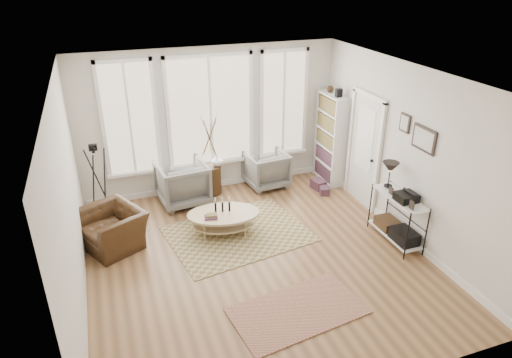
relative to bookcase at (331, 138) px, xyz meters
name	(u,v)px	position (x,y,z in m)	size (l,w,h in m)	color
room	(257,177)	(-2.42, -2.20, 0.47)	(5.50, 5.54, 2.90)	olive
bay_window	(211,113)	(-2.44, 0.49, 0.65)	(4.14, 0.12, 2.24)	tan
door	(364,148)	(0.13, -1.08, 0.17)	(0.09, 1.06, 2.22)	silver
bookcase	(331,138)	(0.00, 0.00, 0.00)	(0.31, 0.85, 2.06)	white
low_shelf	(397,214)	(-0.06, -2.52, -0.44)	(0.38, 1.08, 1.30)	white
wall_art	(419,135)	(0.14, -2.49, 0.92)	(0.04, 0.88, 0.44)	black
rug_main	(238,234)	(-2.51, -1.46, -0.95)	(2.32, 1.74, 0.01)	brown
rug_runner	(298,310)	(-2.33, -3.59, -0.94)	(1.79, 0.99, 0.01)	brown
coffee_table	(223,217)	(-2.73, -1.33, -0.65)	(1.37, 1.00, 0.57)	tan
armchair_left	(182,183)	(-3.17, 0.02, -0.53)	(0.90, 0.93, 0.85)	slate
armchair_right	(266,169)	(-1.37, 0.19, -0.58)	(0.81, 0.83, 0.76)	slate
side_table	(210,157)	(-2.54, 0.22, -0.15)	(0.40, 0.40, 1.68)	#3A2413
vase	(217,161)	(-2.41, 0.21, -0.24)	(0.21, 0.21, 0.22)	silver
accent_chair	(112,228)	(-4.57, -1.09, -0.63)	(0.88, 1.00, 0.65)	#3A2413
tripod_camera	(99,185)	(-4.69, -0.06, -0.29)	(0.51, 0.51, 1.45)	black
book_stack_near	(318,184)	(-0.39, -0.32, -0.86)	(0.23, 0.30, 0.19)	maroon
book_stack_far	(324,191)	(-0.39, -0.59, -0.88)	(0.19, 0.24, 0.15)	maroon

